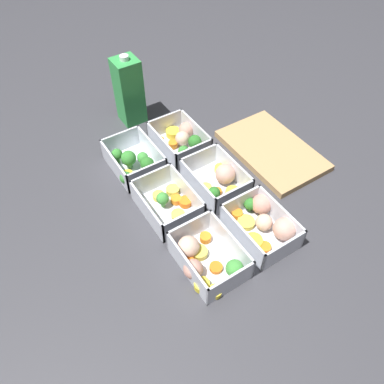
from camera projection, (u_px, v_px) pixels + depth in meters
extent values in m
plane|color=#38383D|center=(192.00, 198.00, 0.91)|extent=(4.00, 4.00, 0.00)
cube|color=silver|center=(135.00, 166.00, 0.98)|extent=(0.15, 0.11, 0.00)
cube|color=silver|center=(114.00, 166.00, 0.94)|extent=(0.15, 0.01, 0.06)
cube|color=silver|center=(152.00, 151.00, 0.98)|extent=(0.15, 0.01, 0.06)
cube|color=silver|center=(121.00, 142.00, 1.00)|extent=(0.01, 0.11, 0.06)
cube|color=silver|center=(148.00, 176.00, 0.92)|extent=(0.01, 0.11, 0.06)
cylinder|color=#49883F|center=(130.00, 165.00, 0.97)|extent=(0.01, 0.01, 0.02)
sphere|color=#388433|center=(129.00, 158.00, 0.95)|extent=(0.04, 0.04, 0.04)
cylinder|color=#49883F|center=(118.00, 159.00, 0.98)|extent=(0.01, 0.01, 0.02)
sphere|color=#388433|center=(117.00, 154.00, 0.97)|extent=(0.03, 0.03, 0.03)
cylinder|color=#407A37|center=(148.00, 169.00, 0.96)|extent=(0.01, 0.01, 0.01)
sphere|color=#2D7228|center=(147.00, 164.00, 0.95)|extent=(0.04, 0.04, 0.04)
cylinder|color=#49883F|center=(127.00, 183.00, 0.93)|extent=(0.01, 0.01, 0.01)
sphere|color=#388433|center=(126.00, 178.00, 0.91)|extent=(0.03, 0.03, 0.03)
cylinder|color=yellow|center=(128.00, 175.00, 0.95)|extent=(0.04, 0.04, 0.01)
cylinder|color=#519448|center=(143.00, 162.00, 0.98)|extent=(0.01, 0.01, 0.01)
sphere|color=#42933D|center=(143.00, 158.00, 0.96)|extent=(0.03, 0.03, 0.03)
cube|color=silver|center=(168.00, 209.00, 0.88)|extent=(0.15, 0.11, 0.00)
cube|color=silver|center=(147.00, 211.00, 0.84)|extent=(0.15, 0.01, 0.06)
cube|color=silver|center=(187.00, 192.00, 0.88)|extent=(0.15, 0.01, 0.06)
cube|color=silver|center=(152.00, 181.00, 0.90)|extent=(0.01, 0.11, 0.06)
cube|color=silver|center=(184.00, 223.00, 0.82)|extent=(0.01, 0.11, 0.06)
cylinder|color=#DBC647|center=(178.00, 215.00, 0.86)|extent=(0.04, 0.04, 0.01)
cylinder|color=orange|center=(176.00, 200.00, 0.89)|extent=(0.03, 0.03, 0.01)
cylinder|color=#DBC647|center=(173.00, 190.00, 0.91)|extent=(0.05, 0.05, 0.01)
cylinder|color=#DBC647|center=(158.00, 196.00, 0.90)|extent=(0.03, 0.03, 0.01)
cylinder|color=orange|center=(185.00, 202.00, 0.89)|extent=(0.03, 0.03, 0.01)
cylinder|color=#519448|center=(163.00, 204.00, 0.88)|extent=(0.01, 0.01, 0.02)
sphere|color=#42933D|center=(163.00, 198.00, 0.87)|extent=(0.03, 0.03, 0.03)
cylinder|color=orange|center=(193.00, 219.00, 0.85)|extent=(0.04, 0.04, 0.01)
cube|color=silver|center=(209.00, 262.00, 0.79)|extent=(0.15, 0.11, 0.00)
cube|color=silver|center=(187.00, 268.00, 0.75)|extent=(0.15, 0.01, 0.06)
cube|color=silver|center=(230.00, 243.00, 0.79)|extent=(0.15, 0.01, 0.06)
cube|color=silver|center=(190.00, 230.00, 0.81)|extent=(0.01, 0.11, 0.06)
cube|color=silver|center=(231.00, 283.00, 0.72)|extent=(0.01, 0.11, 0.06)
sphere|color=tan|center=(193.00, 269.00, 0.75)|extent=(0.06, 0.06, 0.04)
cylinder|color=orange|center=(216.00, 268.00, 0.77)|extent=(0.03, 0.03, 0.01)
cylinder|color=#DBC647|center=(199.00, 252.00, 0.79)|extent=(0.04, 0.04, 0.01)
cylinder|color=orange|center=(205.00, 238.00, 0.82)|extent=(0.03, 0.03, 0.01)
cylinder|color=yellow|center=(202.00, 285.00, 0.74)|extent=(0.04, 0.04, 0.02)
cylinder|color=yellow|center=(215.00, 292.00, 0.73)|extent=(0.04, 0.04, 0.01)
cylinder|color=orange|center=(189.00, 262.00, 0.78)|extent=(0.03, 0.03, 0.02)
cylinder|color=#519448|center=(234.00, 273.00, 0.76)|extent=(0.01, 0.01, 0.01)
sphere|color=#42933D|center=(235.00, 268.00, 0.75)|extent=(0.04, 0.04, 0.04)
sphere|color=beige|center=(189.00, 246.00, 0.78)|extent=(0.06, 0.06, 0.05)
cube|color=silver|center=(179.00, 147.00, 1.03)|extent=(0.15, 0.11, 0.00)
cube|color=silver|center=(162.00, 147.00, 0.99)|extent=(0.15, 0.01, 0.06)
cube|color=silver|center=(196.00, 132.00, 1.02)|extent=(0.15, 0.01, 0.06)
cube|color=silver|center=(165.00, 125.00, 1.05)|extent=(0.01, 0.11, 0.06)
cube|color=silver|center=(194.00, 155.00, 0.96)|extent=(0.01, 0.11, 0.06)
cylinder|color=#407A37|center=(195.00, 147.00, 1.01)|extent=(0.01, 0.01, 0.01)
sphere|color=#2D7228|center=(195.00, 142.00, 1.00)|extent=(0.04, 0.04, 0.04)
cylinder|color=orange|center=(173.00, 144.00, 1.02)|extent=(0.03, 0.03, 0.02)
cylinder|color=yellow|center=(173.00, 133.00, 1.05)|extent=(0.06, 0.06, 0.02)
cylinder|color=orange|center=(201.00, 153.00, 1.00)|extent=(0.03, 0.03, 0.01)
cylinder|color=orange|center=(160.00, 141.00, 1.03)|extent=(0.03, 0.03, 0.02)
sphere|color=beige|center=(182.00, 138.00, 1.02)|extent=(0.05, 0.05, 0.04)
sphere|color=tan|center=(186.00, 130.00, 1.04)|extent=(0.06, 0.06, 0.04)
cylinder|color=orange|center=(178.00, 163.00, 0.98)|extent=(0.04, 0.04, 0.01)
cylinder|color=#49883F|center=(184.00, 156.00, 0.99)|extent=(0.01, 0.01, 0.02)
sphere|color=#388433|center=(184.00, 151.00, 0.97)|extent=(0.03, 0.03, 0.03)
cube|color=silver|center=(215.00, 186.00, 0.93)|extent=(0.15, 0.11, 0.00)
cube|color=silver|center=(197.00, 187.00, 0.89)|extent=(0.15, 0.01, 0.06)
cube|color=silver|center=(233.00, 170.00, 0.93)|extent=(0.15, 0.01, 0.06)
cube|color=silver|center=(199.00, 160.00, 0.95)|extent=(0.01, 0.11, 0.06)
cube|color=silver|center=(234.00, 198.00, 0.87)|extent=(0.01, 0.11, 0.06)
cylinder|color=orange|center=(217.00, 191.00, 0.91)|extent=(0.03, 0.03, 0.01)
cylinder|color=#407A37|center=(214.00, 197.00, 0.90)|extent=(0.01, 0.01, 0.01)
sphere|color=#2D7228|center=(214.00, 193.00, 0.89)|extent=(0.03, 0.03, 0.03)
cylinder|color=#DBC647|center=(206.00, 189.00, 0.92)|extent=(0.04, 0.04, 0.01)
cylinder|color=yellow|center=(233.00, 193.00, 0.91)|extent=(0.06, 0.06, 0.01)
cylinder|color=yellow|center=(220.00, 169.00, 0.96)|extent=(0.04, 0.04, 0.01)
sphere|color=#D19E8C|center=(225.00, 174.00, 0.92)|extent=(0.07, 0.07, 0.05)
cube|color=silver|center=(259.00, 234.00, 0.84)|extent=(0.15, 0.11, 0.00)
cube|color=silver|center=(241.00, 237.00, 0.80)|extent=(0.15, 0.01, 0.06)
cube|color=silver|center=(279.00, 216.00, 0.83)|extent=(0.15, 0.01, 0.06)
cube|color=silver|center=(240.00, 204.00, 0.86)|extent=(0.01, 0.11, 0.06)
cube|color=silver|center=(284.00, 251.00, 0.77)|extent=(0.01, 0.11, 0.06)
cylinder|color=#DBC647|center=(246.00, 222.00, 0.85)|extent=(0.05, 0.05, 0.01)
cylinder|color=yellow|center=(253.00, 241.00, 0.81)|extent=(0.05, 0.05, 0.01)
cylinder|color=#407A37|center=(249.00, 208.00, 0.87)|extent=(0.01, 0.01, 0.01)
sphere|color=#2D7228|center=(250.00, 204.00, 0.86)|extent=(0.03, 0.03, 0.03)
cylinder|color=orange|center=(237.00, 214.00, 0.86)|extent=(0.03, 0.03, 0.02)
sphere|color=beige|center=(264.00, 222.00, 0.83)|extent=(0.05, 0.05, 0.04)
sphere|color=tan|center=(262.00, 204.00, 0.86)|extent=(0.07, 0.07, 0.05)
sphere|color=#D19E8C|center=(284.00, 229.00, 0.81)|extent=(0.06, 0.06, 0.05)
cylinder|color=orange|center=(265.00, 247.00, 0.80)|extent=(0.03, 0.03, 0.01)
cube|color=green|center=(129.00, 91.00, 1.04)|extent=(0.07, 0.07, 0.19)
cylinder|color=white|center=(124.00, 58.00, 0.97)|extent=(0.02, 0.02, 0.01)
cube|color=tan|center=(272.00, 150.00, 1.01)|extent=(0.28, 0.18, 0.02)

